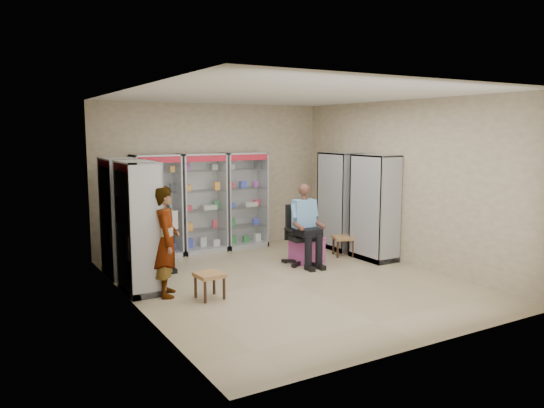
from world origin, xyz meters
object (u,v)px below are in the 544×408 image
cabinet_back_right (244,200)px  standing_man (166,241)px  cabinet_right_near (375,208)px  pink_trunk (307,249)px  woven_stool_a (343,246)px  cabinet_back_mid (203,203)px  cabinet_right_far (339,201)px  woven_stool_b (210,286)px  cabinet_left_near (139,227)px  cabinet_back_left (157,206)px  cabinet_left_far (120,217)px  wooden_chair (157,242)px  seated_shopkeeper (303,227)px  office_chair (302,235)px

cabinet_back_right → standing_man: (-2.55, -2.43, -0.18)m
standing_man → cabinet_right_near: bearing=-67.6°
cabinet_back_right → pink_trunk: 1.97m
woven_stool_a → cabinet_back_mid: bearing=142.7°
cabinet_right_far → woven_stool_b: size_ratio=5.20×
woven_stool_a → cabinet_left_near: bearing=-175.7°
cabinet_back_left → woven_stool_a: (3.20, -1.72, -0.80)m
cabinet_left_far → wooden_chair: 0.89m
cabinet_right_far → cabinet_back_right: bearing=55.3°
seated_shopkeeper → pink_trunk: bearing=41.4°
wooden_chair → cabinet_back_mid: bearing=31.3°
cabinet_left_far → woven_stool_a: cabinet_left_far is taller
cabinet_left_far → cabinet_back_mid: bearing=116.3°
woven_stool_a → woven_stool_b: (-3.36, -1.17, -0.00)m
cabinet_right_far → wooden_chair: (-3.78, 0.40, -0.53)m
cabinet_back_mid → seated_shopkeeper: bearing=-57.9°
cabinet_left_far → cabinet_left_near: size_ratio=1.00×
cabinet_left_far → standing_man: bearing=10.6°
cabinet_back_right → cabinet_right_far: (1.63, -1.13, 0.00)m
cabinet_right_far → cabinet_left_far: size_ratio=1.00×
cabinet_back_left → cabinet_left_near: bearing=-114.6°
wooden_chair → office_chair: bearing=-25.0°
cabinet_back_mid → woven_stool_b: 3.20m
cabinet_back_mid → cabinet_left_near: (-1.88, -2.03, 0.00)m
cabinet_back_mid → cabinet_left_near: size_ratio=1.00×
cabinet_back_mid → office_chair: size_ratio=1.82×
cabinet_left_far → office_chair: size_ratio=1.82×
pink_trunk → woven_stool_b: (-2.45, -1.11, -0.05)m
woven_stool_b → wooden_chair: bearing=92.4°
wooden_chair → cabinet_back_left: bearing=71.1°
pink_trunk → seated_shopkeeper: bearing=-143.0°
cabinet_right_near → woven_stool_b: (-3.69, -0.66, -0.81)m
cabinet_left_far → woven_stool_a: 4.28m
standing_man → woven_stool_a: bearing=-59.8°
cabinet_left_far → seated_shopkeeper: bearing=72.6°
pink_trunk → standing_man: size_ratio=0.31×
cabinet_right_near → woven_stool_a: cabinet_right_near is taller
cabinet_back_right → seated_shopkeeper: size_ratio=1.43×
cabinet_right_far → standing_man: cabinet_right_far is taller
wooden_chair → woven_stool_a: bearing=-16.0°
pink_trunk → cabinet_left_near: bearing=-175.5°
wooden_chair → cabinet_left_far: bearing=-163.6°
cabinet_left_near → standing_man: bearing=35.0°
cabinet_back_right → cabinet_left_near: 3.48m
cabinet_right_far → office_chair: size_ratio=1.82×
woven_stool_b → cabinet_left_far: bearing=111.5°
wooden_chair → office_chair: office_chair is taller
cabinet_right_near → cabinet_left_near: (-4.46, 0.20, 0.00)m
cabinet_right_far → standing_man: 4.38m
cabinet_back_mid → cabinet_back_right: same height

